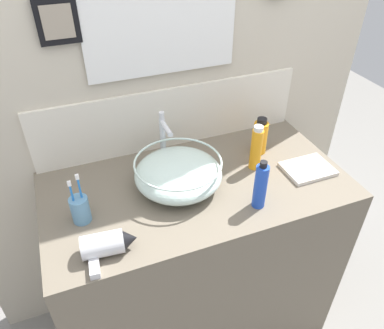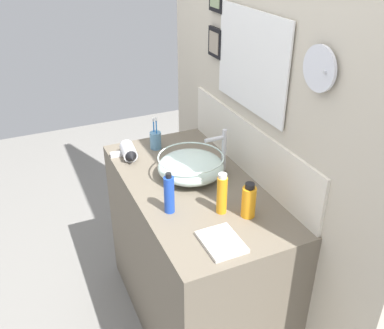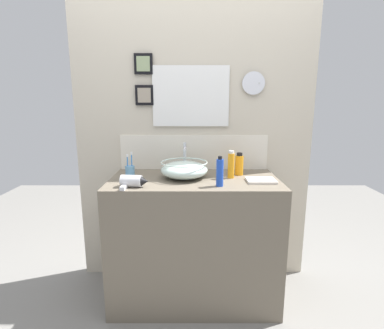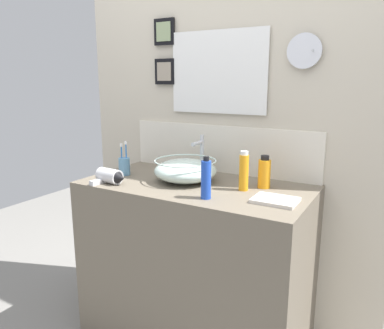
% 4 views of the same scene
% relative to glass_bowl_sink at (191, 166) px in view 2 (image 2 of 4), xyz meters
% --- Properties ---
extents(ground_plane, '(6.00, 6.00, 0.00)m').
position_rel_glass_bowl_sink_xyz_m(ground_plane, '(0.07, -0.02, -0.97)').
color(ground_plane, gray).
extents(vanity_counter, '(1.17, 0.61, 0.91)m').
position_rel_glass_bowl_sink_xyz_m(vanity_counter, '(0.07, -0.02, -0.52)').
color(vanity_counter, '#6B6051').
rests_on(vanity_counter, ground).
extents(back_panel, '(1.84, 0.10, 2.56)m').
position_rel_glass_bowl_sink_xyz_m(back_panel, '(0.07, 0.32, 0.30)').
color(back_panel, beige).
rests_on(back_panel, ground).
extents(glass_bowl_sink, '(0.33, 0.33, 0.12)m').
position_rel_glass_bowl_sink_xyz_m(glass_bowl_sink, '(0.00, 0.00, 0.00)').
color(glass_bowl_sink, silver).
rests_on(glass_bowl_sink, vanity_counter).
extents(faucet, '(0.02, 0.12, 0.23)m').
position_rel_glass_bowl_sink_xyz_m(faucet, '(0.00, 0.17, 0.07)').
color(faucet, silver).
rests_on(faucet, vanity_counter).
extents(hair_drier, '(0.18, 0.14, 0.08)m').
position_rel_glass_bowl_sink_xyz_m(hair_drier, '(-0.31, -0.23, -0.02)').
color(hair_drier, silver).
rests_on(hair_drier, vanity_counter).
extents(toothbrush_cup, '(0.06, 0.06, 0.19)m').
position_rel_glass_bowl_sink_xyz_m(toothbrush_cup, '(-0.37, -0.05, -0.01)').
color(toothbrush_cup, '#598CB2').
rests_on(toothbrush_cup, vanity_counter).
extents(spray_bottle, '(0.06, 0.06, 0.16)m').
position_rel_glass_bowl_sink_xyz_m(spray_bottle, '(0.40, 0.09, 0.01)').
color(spray_bottle, orange).
rests_on(spray_bottle, vanity_counter).
extents(soap_dispenser, '(0.05, 0.05, 0.19)m').
position_rel_glass_bowl_sink_xyz_m(soap_dispenser, '(0.23, -0.20, 0.03)').
color(soap_dispenser, blue).
rests_on(soap_dispenser, vanity_counter).
extents(shampoo_bottle, '(0.05, 0.05, 0.19)m').
position_rel_glass_bowl_sink_xyz_m(shampoo_bottle, '(0.33, 0.00, 0.03)').
color(shampoo_bottle, orange).
rests_on(shampoo_bottle, vanity_counter).
extents(hand_towel, '(0.19, 0.15, 0.02)m').
position_rel_glass_bowl_sink_xyz_m(hand_towel, '(0.52, -0.10, -0.05)').
color(hand_towel, silver).
rests_on(hand_towel, vanity_counter).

